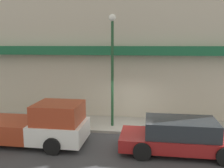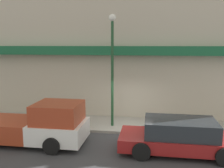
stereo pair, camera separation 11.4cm
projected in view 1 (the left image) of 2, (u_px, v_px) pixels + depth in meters
ground_plane at (127, 135)px, 12.23m from camera, size 80.00×80.00×0.00m
sidewalk at (129, 125)px, 13.47m from camera, size 36.00×2.57×0.13m
building at (134, 18)px, 15.25m from camera, size 19.80×3.80×11.94m
pickup_truck at (31, 126)px, 11.04m from camera, size 5.76×2.17×1.89m
parked_car at (180, 136)px, 10.13m from camera, size 4.86×2.12×1.39m
fire_hydrant at (182, 122)px, 12.57m from camera, size 0.17×0.17×0.74m
street_lamp at (112, 58)px, 12.63m from camera, size 0.36×0.36×5.73m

